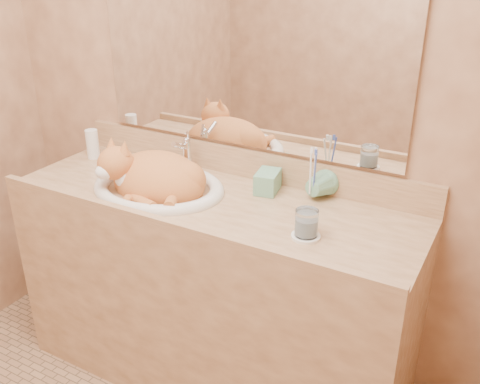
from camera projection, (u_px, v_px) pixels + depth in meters
The scene contains 12 objects.
wall_back at pixel (245, 80), 2.07m from camera, with size 2.40×0.02×2.50m, color brown.
vanity_counter at pixel (213, 293), 2.20m from camera, with size 1.60×0.55×0.85m, color #8E623F, non-canonical shape.
mirror at pixel (244, 43), 2.00m from camera, with size 1.30×0.02×0.80m, color white.
sink_basin at pixel (157, 170), 2.07m from camera, with size 0.53×0.44×0.17m, color white, non-canonical shape.
faucet at pixel (187, 154), 2.23m from camera, with size 0.04×0.12×0.16m, color silver, non-canonical shape.
cat at pixel (152, 175), 2.08m from camera, with size 0.40×0.33×0.22m, color #B75E2A, non-canonical shape.
soap_dispenser at pixel (263, 175), 2.00m from camera, with size 0.08×0.08×0.18m, color #6BAC8A.
toothbrush_cup at pixel (312, 190), 1.98m from camera, with size 0.11×0.11×0.10m, color #6BAC8A.
toothbrushes at pixel (313, 170), 1.95m from camera, with size 0.04×0.04×0.22m, color white, non-canonical shape.
saucer at pixel (306, 236), 1.75m from camera, with size 0.10×0.10×0.01m, color white.
water_glass at pixel (307, 223), 1.73m from camera, with size 0.08×0.08×0.09m, color silver.
lotion_bottle at pixel (92, 144), 2.39m from camera, with size 0.05×0.05×0.13m, color white.
Camera 1 is at (0.98, -0.81, 1.72)m, focal length 40.00 mm.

